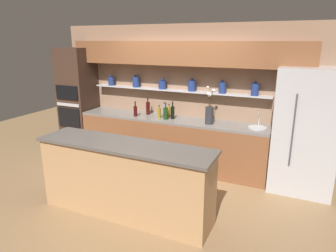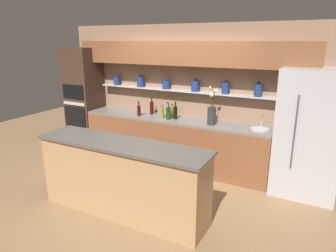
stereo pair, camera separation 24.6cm
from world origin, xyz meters
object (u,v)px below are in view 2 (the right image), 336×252
at_px(sink_fixture, 260,128).
at_px(bottle_wine_1, 152,108).
at_px(oven_tower, 85,99).
at_px(bottle_oil_6, 162,113).
at_px(refrigerator, 308,134).
at_px(bottle_wine_4, 139,110).
at_px(flower_vase, 212,113).
at_px(bottle_wine_2, 175,112).
at_px(bottle_oil_0, 172,112).
at_px(bottle_spirit_5, 168,111).
at_px(bottle_wine_3, 168,113).

relative_size(sink_fixture, bottle_wine_1, 0.89).
bearing_deg(oven_tower, bottle_oil_6, -1.77).
bearing_deg(refrigerator, bottle_wine_4, -178.35).
xyz_separation_m(refrigerator, bottle_wine_4, (-2.95, -0.09, 0.06)).
xyz_separation_m(flower_vase, bottle_wine_2, (-0.71, 0.05, -0.08)).
bearing_deg(bottle_wine_2, bottle_oil_6, -168.57).
bearing_deg(bottle_wine_2, bottle_oil_0, 136.03).
relative_size(bottle_wine_1, bottle_wine_2, 1.04).
distance_m(flower_vase, bottle_spirit_5, 0.96).
relative_size(oven_tower, bottle_wine_2, 6.72).
bearing_deg(bottle_wine_3, oven_tower, 177.51).
distance_m(sink_fixture, bottle_wine_3, 1.63).
height_order(bottle_wine_3, bottle_spirit_5, bottle_wine_3).
relative_size(bottle_oil_0, bottle_spirit_5, 0.92).
relative_size(bottle_wine_2, bottle_wine_3, 1.05).
bearing_deg(sink_fixture, oven_tower, -179.81).
bearing_deg(bottle_oil_0, bottle_wine_4, -158.47).
bearing_deg(refrigerator, flower_vase, -178.98).
height_order(flower_vase, bottle_oil_0, flower_vase).
distance_m(bottle_wine_4, bottle_spirit_5, 0.55).
bearing_deg(bottle_oil_6, oven_tower, 178.23).
bearing_deg(bottle_oil_0, bottle_spirit_5, -177.56).
xyz_separation_m(flower_vase, sink_fixture, (0.80, 0.08, -0.17)).
relative_size(bottle_oil_0, bottle_wine_1, 0.72).
bearing_deg(bottle_oil_6, bottle_spirit_5, 82.16).
relative_size(refrigerator, bottle_wine_1, 5.78).
distance_m(oven_tower, bottle_oil_0, 2.06).
relative_size(refrigerator, bottle_spirit_5, 7.36).
distance_m(refrigerator, bottle_spirit_5, 2.46).
relative_size(oven_tower, bottle_oil_0, 8.97).
bearing_deg(bottle_oil_0, bottle_oil_6, -124.51).
height_order(bottle_oil_0, bottle_wine_3, bottle_wine_3).
bearing_deg(bottle_oil_0, sink_fixture, -3.49).
bearing_deg(bottle_wine_3, bottle_oil_6, 167.79).
relative_size(bottle_wine_4, bottle_oil_6, 1.18).
xyz_separation_m(bottle_wine_2, bottle_spirit_5, (-0.22, 0.12, -0.01)).
bearing_deg(sink_fixture, refrigerator, -3.90).
xyz_separation_m(oven_tower, bottle_oil_0, (2.06, 0.11, -0.06)).
bearing_deg(bottle_spirit_5, bottle_wine_4, -155.22).
relative_size(flower_vase, bottle_spirit_5, 2.48).
relative_size(sink_fixture, bottle_oil_6, 1.25).
bearing_deg(bottle_wine_2, bottle_wine_3, -142.47).
relative_size(oven_tower, bottle_wine_1, 6.47).
xyz_separation_m(refrigerator, flower_vase, (-1.52, -0.03, 0.15)).
bearing_deg(oven_tower, bottle_oil_0, 3.12).
relative_size(bottle_wine_1, bottle_oil_6, 1.40).
xyz_separation_m(bottle_wine_3, bottle_oil_6, (-0.14, 0.03, -0.02)).
xyz_separation_m(bottle_wine_1, bottle_spirit_5, (0.35, -0.00, -0.02)).
height_order(bottle_wine_4, bottle_oil_6, bottle_wine_4).
height_order(sink_fixture, bottle_wine_2, bottle_wine_2).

